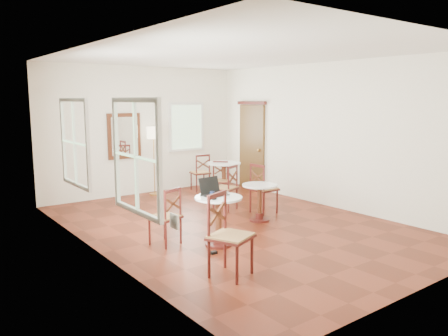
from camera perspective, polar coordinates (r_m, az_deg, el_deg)
name	(u,v)px	position (r m, az deg, el deg)	size (l,w,h in m)	color
ground	(234,225)	(8.07, 1.29, -7.30)	(7.00, 7.00, 0.00)	#622110
room_shell	(222,119)	(7.94, -0.23, 6.29)	(5.02, 7.02, 3.01)	white
cafe_table_near	(218,215)	(6.85, -0.71, -6.10)	(0.73, 0.73, 0.77)	#4E1813
cafe_table_mid	(260,198)	(8.25, 4.59, -3.90)	(0.65, 0.65, 0.69)	#4E1813
cafe_table_back	(224,176)	(10.16, -0.02, -1.02)	(0.77, 0.77, 0.81)	#4E1813
chair_near_a	(166,216)	(6.95, -7.44, -6.18)	(0.52, 0.52, 0.90)	#4E1813
chair_near_b	(229,235)	(5.69, 0.61, -8.63)	(0.64, 0.64, 1.07)	#4E1813
chair_mid_a	(226,188)	(9.04, 0.30, -2.54)	(0.56, 0.56, 0.93)	#4E1813
chair_mid_b	(263,189)	(8.81, 5.01, -2.64)	(0.47, 0.47, 0.99)	#4E1813
chair_back_a	(201,172)	(10.96, -3.02, -0.57)	(0.49, 0.49, 0.92)	#4E1813
chair_back_b	(220,180)	(10.07, -0.56, -1.59)	(0.55, 0.55, 0.85)	#4E1813
floor_lamp	(153,137)	(10.49, -9.03, 3.92)	(0.31, 0.31, 1.61)	#BF8C3F
laptop	(213,191)	(6.88, -1.48, -2.94)	(0.40, 0.34, 0.27)	black
mouse	(214,199)	(6.56, -1.27, -3.96)	(0.09, 0.06, 0.03)	black
navy_mug	(212,194)	(6.76, -1.49, -3.37)	(0.11, 0.07, 0.08)	#0F1732
water_glass	(228,195)	(6.66, 0.48, -3.46)	(0.06, 0.06, 0.10)	white
power_adapter	(214,253)	(6.61, -1.34, -10.80)	(0.10, 0.06, 0.04)	black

